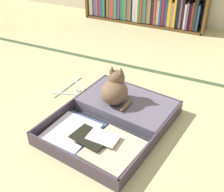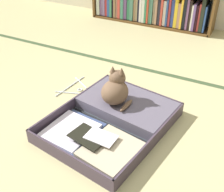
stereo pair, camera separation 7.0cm
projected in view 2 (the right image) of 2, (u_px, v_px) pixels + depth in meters
The scene contains 5 objects.
ground_plane at pixel (103, 153), 1.81m from camera, with size 10.00×10.00×0.00m, color tan.
tatami_border at pixel (161, 73), 2.62m from camera, with size 4.80×0.05×0.00m.
open_suitcase at pixel (117, 118), 2.03m from camera, with size 0.81×0.95×0.10m.
black_cat at pixel (116, 90), 2.04m from camera, with size 0.23×0.23×0.26m.
clothes_hanger at pixel (74, 87), 2.42m from camera, with size 0.20×0.36×0.01m.
Camera 2 is at (0.64, -1.13, 1.31)m, focal length 46.95 mm.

